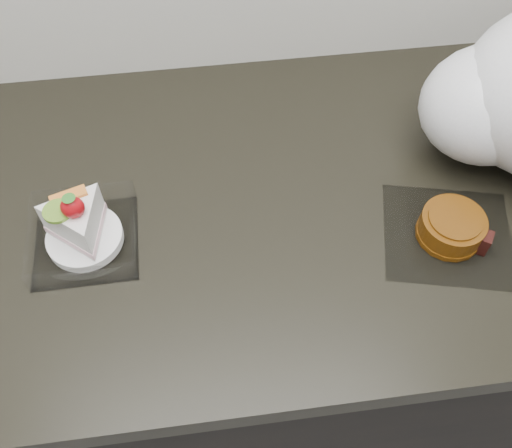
# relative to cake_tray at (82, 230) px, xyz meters

# --- Properties ---
(counter) EXTENTS (2.04, 0.64, 0.90)m
(counter) POSITION_rel_cake_tray_xyz_m (0.19, 0.05, -0.48)
(counter) COLOR black
(counter) RESTS_ON ground
(cake_tray) EXTENTS (0.15, 0.15, 0.11)m
(cake_tray) POSITION_rel_cake_tray_xyz_m (0.00, 0.00, 0.00)
(cake_tray) COLOR white
(cake_tray) RESTS_ON counter
(mooncake_wrap) EXTENTS (0.21, 0.21, 0.04)m
(mooncake_wrap) POSITION_rel_cake_tray_xyz_m (0.51, -0.06, -0.01)
(mooncake_wrap) COLOR white
(mooncake_wrap) RESTS_ON counter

